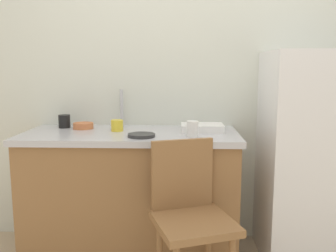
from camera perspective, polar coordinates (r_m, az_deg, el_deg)
The scene contains 12 objects.
back_wall at distance 2.74m, azimuth 2.31°, elevation 8.48°, with size 4.80×0.10×2.52m, color silver.
cabinet_base at distance 2.57m, azimuth -5.65°, elevation -10.95°, with size 1.38×0.60×0.83m, color olive.
countertop at distance 2.45m, azimuth -5.80°, elevation -1.40°, with size 1.42×0.64×0.04m, color #B7B7BC.
faucet at distance 2.69m, azimuth -7.25°, elevation 2.82°, with size 0.02×0.02×0.27m, color #B7B7BC.
refrigerator at distance 2.62m, azimuth 21.15°, elevation -4.61°, with size 0.59×0.57×1.40m, color white.
chair at distance 2.06m, azimuth 3.49°, elevation -13.51°, with size 0.51×0.51×0.89m.
dish_tray at distance 2.46m, azimuth 5.35°, elevation -0.29°, with size 0.28×0.20×0.05m, color white.
terracotta_bowl at distance 2.64m, azimuth -13.08°, elevation 0.04°, with size 0.14×0.14×0.04m, color #C67042.
hotplate at distance 2.27m, azimuth -4.16°, elevation -1.46°, with size 0.17×0.17×0.02m, color #2D2D2D.
cup_black at distance 2.71m, azimuth -15.87°, elevation 0.72°, with size 0.08×0.08×0.09m, color black.
cup_yellow at distance 2.49m, azimuth -7.94°, elevation 0.08°, with size 0.08×0.08×0.08m, color yellow.
cup_white at distance 2.25m, azimuth 3.84°, elevation -0.49°, with size 0.07×0.07×0.10m, color white.
Camera 1 is at (-0.01, -1.74, 1.29)m, focal length 39.07 mm.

